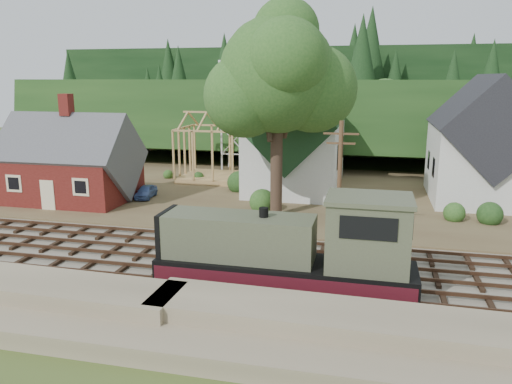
% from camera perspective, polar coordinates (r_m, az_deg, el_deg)
% --- Properties ---
extents(ground, '(140.00, 140.00, 0.00)m').
position_cam_1_polar(ground, '(29.65, -5.29, -8.08)').
color(ground, '#384C1E').
rests_on(ground, ground).
extents(embankment, '(64.00, 5.00, 1.60)m').
position_cam_1_polar(embankment, '(22.49, -12.39, -15.54)').
color(embankment, '#7F7259').
rests_on(embankment, ground).
extents(railroad_bed, '(64.00, 11.00, 0.16)m').
position_cam_1_polar(railroad_bed, '(29.62, -5.29, -7.93)').
color(railroad_bed, '#726B5B').
rests_on(railroad_bed, ground).
extents(village_flat, '(64.00, 26.00, 0.30)m').
position_cam_1_polar(village_flat, '(46.29, 1.76, -0.10)').
color(village_flat, brown).
rests_on(village_flat, ground).
extents(hillside, '(70.00, 28.96, 12.74)m').
position_cam_1_polar(hillside, '(69.59, 5.72, 4.14)').
color(hillside, '#1E3F19').
rests_on(hillside, ground).
extents(ridge, '(80.00, 20.00, 12.00)m').
position_cam_1_polar(ridge, '(85.33, 7.16, 5.73)').
color(ridge, black).
rests_on(ridge, ground).
extents(depot, '(10.80, 7.41, 9.00)m').
position_cam_1_polar(depot, '(45.39, -20.34, 2.77)').
color(depot, '#501512').
rests_on(depot, village_flat).
extents(church, '(8.40, 15.17, 13.00)m').
position_cam_1_polar(church, '(46.71, 4.63, 6.25)').
color(church, silver).
rests_on(church, village_flat).
extents(farmhouse, '(8.40, 10.80, 10.60)m').
position_cam_1_polar(farmhouse, '(46.45, 24.46, 4.70)').
color(farmhouse, silver).
rests_on(farmhouse, village_flat).
extents(timber_frame, '(8.20, 6.20, 6.99)m').
position_cam_1_polar(timber_frame, '(50.99, -3.96, 4.66)').
color(timber_frame, tan).
rests_on(timber_frame, village_flat).
extents(lattice_tower, '(3.20, 3.20, 12.12)m').
position_cam_1_polar(lattice_tower, '(56.22, -2.22, 12.37)').
color(lattice_tower, silver).
rests_on(lattice_tower, village_flat).
extents(big_tree, '(10.90, 8.40, 14.70)m').
position_cam_1_polar(big_tree, '(36.91, 2.73, 12.33)').
color(big_tree, '#38281E').
rests_on(big_tree, village_flat).
extents(telegraph_pole_near, '(2.20, 0.28, 8.00)m').
position_cam_1_polar(telegraph_pole_near, '(32.10, 9.51, 1.34)').
color(telegraph_pole_near, '#4C331E').
rests_on(telegraph_pole_near, ground).
extents(locomotive, '(12.67, 3.17, 5.05)m').
position_cam_1_polar(locomotive, '(24.92, 4.37, -6.78)').
color(locomotive, black).
rests_on(locomotive, railroad_bed).
extents(car_blue, '(1.71, 3.42, 1.12)m').
position_cam_1_polar(car_blue, '(44.70, -12.48, 0.05)').
color(car_blue, '#526FB0').
rests_on(car_blue, village_flat).
extents(car_green, '(3.51, 2.14, 1.09)m').
position_cam_1_polar(car_green, '(49.29, -22.30, 0.56)').
color(car_green, '#82AF79').
rests_on(car_green, village_flat).
extents(patio_set, '(2.14, 2.14, 2.38)m').
position_cam_1_polar(patio_set, '(42.04, -17.84, 0.96)').
color(patio_set, silver).
rests_on(patio_set, village_flat).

